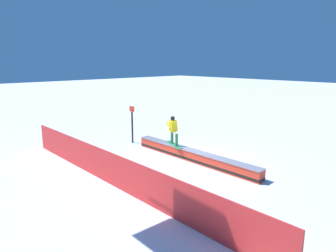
% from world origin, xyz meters
% --- Properties ---
extents(ground_plane, '(120.00, 120.00, 0.00)m').
position_xyz_m(ground_plane, '(0.00, 0.00, 0.00)').
color(ground_plane, white).
extents(grind_box, '(7.24, 0.55, 0.52)m').
position_xyz_m(grind_box, '(0.00, 0.00, 0.24)').
color(grind_box, red).
rests_on(grind_box, ground_plane).
extents(snowboarder, '(1.60, 0.84, 1.41)m').
position_xyz_m(snowboarder, '(1.39, -0.06, 1.28)').
color(snowboarder, '#2B8251').
rests_on(snowboarder, grind_box).
extents(safety_fence, '(13.92, 0.15, 1.26)m').
position_xyz_m(safety_fence, '(0.00, 4.30, 0.63)').
color(safety_fence, red).
rests_on(safety_fence, ground_plane).
extents(trail_marker, '(0.40, 0.10, 2.11)m').
position_xyz_m(trail_marker, '(4.52, 0.12, 1.13)').
color(trail_marker, '#262628').
rests_on(trail_marker, ground_plane).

